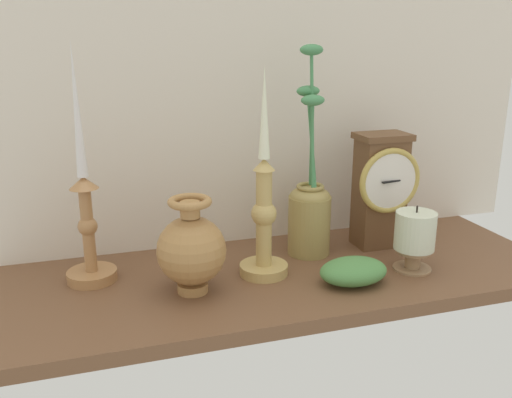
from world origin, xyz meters
TOP-DOWN VIEW (x-y plane):
  - ground_plane at (0.00, 0.00)cm, footprint 100.00×36.00cm
  - back_wall at (0.00, 18.50)cm, footprint 120.00×2.00cm
  - mantel_clock at (22.22, 6.34)cm, footprint 12.76×8.34cm
  - candlestick_tall_left at (-3.97, -0.07)cm, footprint 8.58×8.58cm
  - candlestick_tall_center at (-33.10, 6.23)cm, footprint 8.46×8.46cm
  - brass_vase_bulbous at (-17.31, -3.19)cm, footprint 11.33×11.33cm
  - brass_vase_jar at (7.37, 6.76)cm, footprint 8.12×8.12cm
  - pillar_candle_front at (22.31, -6.08)cm, footprint 7.19×7.19cm
  - ivy_sprig at (9.40, -8.20)cm, footprint 11.91×8.34cm

SIDE VIEW (x-z plane):
  - ground_plane at x=0.00cm, z-range -2.40..0.00cm
  - ivy_sprig at x=9.40cm, z-range 0.00..4.44cm
  - pillar_candle_front at x=22.31cm, z-range 0.26..12.29cm
  - brass_vase_bulbous at x=-17.31cm, z-range -0.54..15.61cm
  - brass_vase_jar at x=7.37cm, z-range -10.37..28.84cm
  - candlestick_tall_left at x=-3.97cm, z-range -7.42..28.80cm
  - candlestick_tall_center at x=-33.10cm, z-range -8.60..31.56cm
  - mantel_clock at x=22.22cm, z-range 0.55..23.24cm
  - back_wall at x=0.00cm, z-range 0.00..65.00cm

